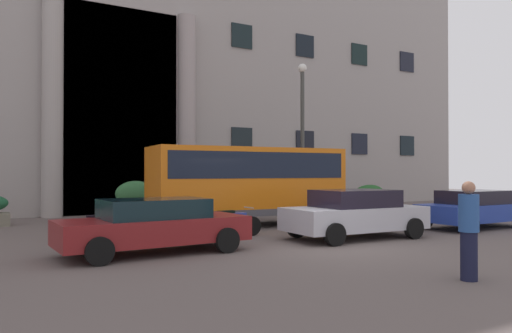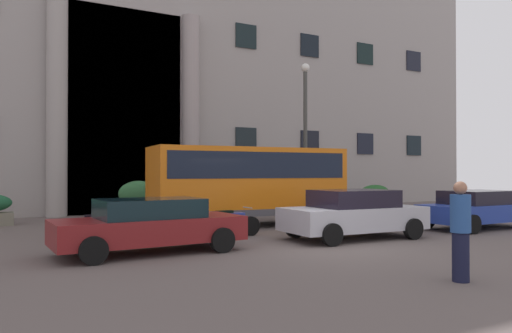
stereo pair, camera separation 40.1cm
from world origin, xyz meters
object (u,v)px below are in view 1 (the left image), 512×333
at_px(hedge_planter_entrance_left, 370,196).
at_px(parked_hatchback_near, 474,208).
at_px(scooter_by_planter, 102,228).
at_px(pedestrian_woman_dark_dress, 469,230).
at_px(motorcycle_near_kerb, 230,222).
at_px(parked_compact_extra, 154,225).
at_px(lamppost_plaza_centre, 302,126).
at_px(hedge_planter_far_east, 200,201).
at_px(hedge_planter_entrance_right, 135,200).
at_px(orange_minibus, 248,180).
at_px(parked_sedan_second, 355,213).
at_px(hedge_planter_far_west, 316,198).
at_px(bus_stop_sign, 322,181).

distance_m(hedge_planter_entrance_left, parked_hatchback_near, 10.37).
xyz_separation_m(parked_hatchback_near, scooter_by_planter, (-12.37, 2.37, -0.23)).
bearing_deg(pedestrian_woman_dark_dress, motorcycle_near_kerb, -68.82).
distance_m(parked_compact_extra, pedestrian_woman_dark_dress, 7.03).
distance_m(pedestrian_woman_dark_dress, lamppost_plaza_centre, 13.64).
distance_m(parked_hatchback_near, lamppost_plaza_centre, 8.15).
bearing_deg(lamppost_plaza_centre, pedestrian_woman_dark_dress, -111.91).
xyz_separation_m(hedge_planter_far_east, parked_compact_extra, (-5.25, -9.47, 0.06)).
distance_m(hedge_planter_entrance_right, motorcycle_near_kerb, 7.84).
distance_m(orange_minibus, parked_hatchback_near, 8.12).
bearing_deg(parked_compact_extra, motorcycle_near_kerb, 26.65).
relative_size(parked_sedan_second, scooter_by_planter, 2.14).
height_order(hedge_planter_entrance_left, parked_sedan_second, parked_sedan_second).
relative_size(hedge_planter_entrance_right, parked_compact_extra, 0.39).
bearing_deg(parked_compact_extra, hedge_planter_far_west, 34.65).
height_order(hedge_planter_far_west, hedge_planter_entrance_right, hedge_planter_entrance_right).
bearing_deg(lamppost_plaza_centre, parked_compact_extra, -143.88).
relative_size(scooter_by_planter, pedestrian_woman_dark_dress, 1.12).
xyz_separation_m(parked_sedan_second, pedestrian_woman_dark_dress, (-1.97, -5.37, 0.18)).
relative_size(hedge_planter_entrance_left, hedge_planter_far_east, 0.96).
height_order(parked_sedan_second, lamppost_plaza_centre, lamppost_plaza_centre).
relative_size(parked_sedan_second, parked_hatchback_near, 1.01).
xyz_separation_m(hedge_planter_entrance_left, parked_compact_extra, (-15.51, -9.20, 0.09)).
xyz_separation_m(parked_sedan_second, motorcycle_near_kerb, (-3.18, 1.98, -0.28)).
xyz_separation_m(hedge_planter_far_west, parked_hatchback_near, (0.11, -9.18, 0.07)).
bearing_deg(parked_hatchback_near, motorcycle_near_kerb, 165.96).
bearing_deg(hedge_planter_entrance_right, hedge_planter_far_east, 0.69).
bearing_deg(hedge_planter_entrance_left, parked_sedan_second, -134.68).
height_order(orange_minibus, hedge_planter_far_west, orange_minibus).
xyz_separation_m(hedge_planter_far_west, hedge_planter_far_east, (-6.20, 0.68, 0.01)).
xyz_separation_m(bus_stop_sign, scooter_by_planter, (-10.71, -4.28, -1.12)).
relative_size(orange_minibus, bus_stop_sign, 2.84).
distance_m(scooter_by_planter, pedestrian_woman_dark_dress, 9.15).
xyz_separation_m(parked_hatchback_near, lamppost_plaza_centre, (-2.51, 6.98, 3.38)).
bearing_deg(motorcycle_near_kerb, bus_stop_sign, 31.41).
relative_size(pedestrian_woman_dark_dress, lamppost_plaza_centre, 0.26).
xyz_separation_m(hedge_planter_entrance_left, pedestrian_woman_dark_dress, (-11.42, -14.92, 0.31)).
bearing_deg(hedge_planter_entrance_right, lamppost_plaza_centre, -22.41).
bearing_deg(parked_sedan_second, parked_compact_extra, 178.14).
distance_m(bus_stop_sign, parked_sedan_second, 7.69).
xyz_separation_m(hedge_planter_entrance_left, scooter_by_planter, (-16.32, -7.21, -0.15)).
distance_m(parked_compact_extra, lamppost_plaza_centre, 11.69).
height_order(parked_compact_extra, pedestrian_woman_dark_dress, pedestrian_woman_dark_dress).
bearing_deg(parked_hatchback_near, bus_stop_sign, 103.11).
xyz_separation_m(parked_compact_extra, pedestrian_woman_dark_dress, (4.09, -5.72, 0.23)).
height_order(bus_stop_sign, parked_hatchback_near, bus_stop_sign).
bearing_deg(hedge_planter_entrance_left, pedestrian_woman_dark_dress, -127.43).
xyz_separation_m(bus_stop_sign, hedge_planter_entrance_right, (-7.72, 3.16, -0.81)).
bearing_deg(hedge_planter_far_east, parked_sedan_second, -85.24).
height_order(hedge_planter_entrance_left, hedge_planter_far_west, hedge_planter_far_west).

